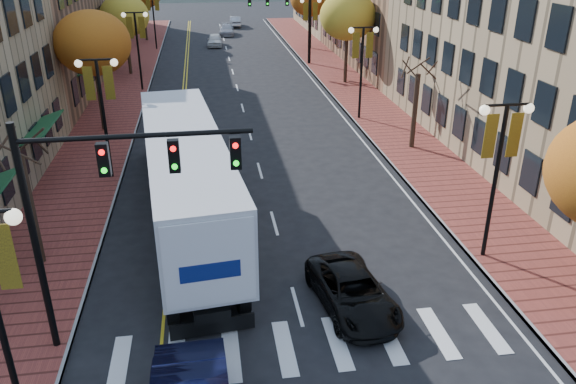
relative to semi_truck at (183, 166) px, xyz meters
name	(u,v)px	position (x,y,z in m)	size (l,w,h in m)	color
sidewalk_left	(121,96)	(-5.33, 21.62, -2.45)	(4.00, 85.00, 0.15)	brown
sidewalk_right	(349,87)	(12.67, 21.62, -2.45)	(4.00, 85.00, 0.15)	brown
building_left_mid	(10,18)	(-13.33, 25.12, 2.98)	(12.00, 24.00, 11.00)	brown
building_right_mid	(424,8)	(22.17, 31.12, 2.48)	(15.00, 24.00, 10.00)	brown
tree_left_a	(31,210)	(-5.33, -2.88, -0.27)	(0.28, 0.28, 4.20)	#382619
tree_left_b	(93,43)	(-5.33, 13.12, 2.92)	(4.48, 4.48, 7.21)	#382619
tree_left_c	(124,16)	(-5.33, 29.12, 2.53)	(4.16, 4.16, 6.69)	#382619
tree_right_b	(415,111)	(12.67, 7.12, -0.27)	(0.28, 0.28, 4.20)	#382619
tree_right_c	(348,16)	(12.67, 23.12, 2.92)	(4.48, 4.48, 7.21)	#382619
lamp_left_b	(101,96)	(-3.83, 5.12, 1.77)	(1.96, 0.36, 6.05)	black
lamp_left_c	(137,36)	(-3.83, 23.12, 1.77)	(1.96, 0.36, 6.05)	black
lamp_left_d	(153,9)	(-3.83, 41.12, 1.77)	(1.96, 0.36, 6.05)	black
lamp_right_a	(500,152)	(11.17, -4.88, 1.77)	(1.96, 0.36, 6.05)	black
lamp_right_b	(362,55)	(11.17, 13.12, 1.77)	(1.96, 0.36, 6.05)	black
lamp_right_c	(310,18)	(11.17, 31.12, 1.77)	(1.96, 0.36, 6.05)	black
traffic_mast_near	(102,194)	(-1.81, -7.88, 2.40)	(6.10, 0.35, 7.00)	black
traffic_mast_far	(289,12)	(9.15, 31.12, 2.40)	(6.10, 0.34, 7.00)	black
semi_truck	(183,166)	(0.00, 0.00, 0.00)	(4.61, 17.46, 4.32)	black
black_suv	(352,292)	(5.45, -7.20, -1.90)	(2.07, 4.49, 1.25)	black
car_far_white	(215,40)	(2.50, 42.65, -1.85)	(1.58, 3.93, 1.34)	silver
car_far_silver	(226,30)	(4.17, 50.39, -1.88)	(1.79, 4.39, 1.27)	#9D9DA4
car_far_oncoming	(236,22)	(5.79, 57.30, -1.84)	(1.44, 4.12, 1.36)	#A7A7AE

